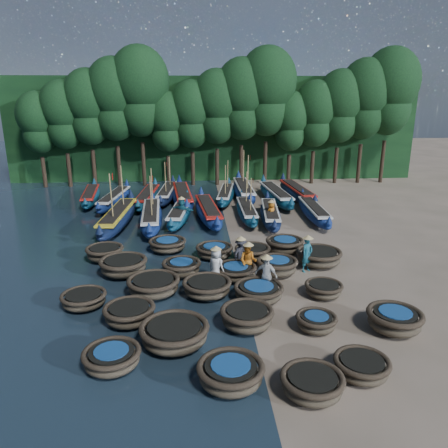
{
  "coord_description": "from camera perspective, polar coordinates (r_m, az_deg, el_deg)",
  "views": [
    {
      "loc": [
        -2.08,
        -21.17,
        8.67
      ],
      "look_at": [
        -0.43,
        2.8,
        1.3
      ],
      "focal_mm": 35.0,
      "sensor_mm": 36.0,
      "label": 1
    }
  ],
  "objects": [
    {
      "name": "ground",
      "position": [
        22.97,
        1.56,
        -5.13
      ],
      "size": [
        120.0,
        120.0,
        0.0
      ],
      "primitive_type": "plane",
      "color": "gray",
      "rests_on": "ground"
    },
    {
      "name": "foliage_wall",
      "position": [
        44.87,
        -1.3,
        12.36
      ],
      "size": [
        40.0,
        3.0,
        10.0
      ],
      "primitive_type": "cube",
      "color": "black",
      "rests_on": "ground"
    },
    {
      "name": "coracle_1",
      "position": [
        15.19,
        -14.44,
        -16.58
      ],
      "size": [
        2.25,
        2.25,
        0.68
      ],
      "rotation": [
        0.0,
        0.0,
        0.32
      ],
      "color": "#4D4230",
      "rests_on": "ground"
    },
    {
      "name": "coracle_2",
      "position": [
        14.0,
        0.88,
        -18.92
      ],
      "size": [
        2.56,
        2.56,
        0.77
      ],
      "rotation": [
        0.0,
        0.0,
        -0.42
      ],
      "color": "#4D4230",
      "rests_on": "ground"
    },
    {
      "name": "coracle_3",
      "position": [
        13.91,
        11.43,
        -19.79
      ],
      "size": [
        2.08,
        2.08,
        0.71
      ],
      "rotation": [
        0.0,
        0.0,
        0.19
      ],
      "color": "#4D4230",
      "rests_on": "ground"
    },
    {
      "name": "coracle_4",
      "position": [
        15.03,
        17.54,
        -17.35
      ],
      "size": [
        2.1,
        2.1,
        0.66
      ],
      "rotation": [
        0.0,
        0.0,
        0.34
      ],
      "color": "#4D4230",
      "rests_on": "ground"
    },
    {
      "name": "coracle_5",
      "position": [
        17.58,
        -12.25,
        -11.33
      ],
      "size": [
        2.23,
        2.23,
        0.75
      ],
      "rotation": [
        0.0,
        0.0,
        -0.22
      ],
      "color": "#4D4230",
      "rests_on": "ground"
    },
    {
      "name": "coracle_6",
      "position": [
        15.92,
        -6.49,
        -14.04
      ],
      "size": [
        2.49,
        2.49,
        0.83
      ],
      "rotation": [
        0.0,
        0.0,
        0.0
      ],
      "color": "#4D4230",
      "rests_on": "ground"
    },
    {
      "name": "coracle_7",
      "position": [
        16.87,
        3.02,
        -12.04
      ],
      "size": [
        2.07,
        2.07,
        0.83
      ],
      "rotation": [
        0.0,
        0.0,
        -0.05
      ],
      "color": "#4D4230",
      "rests_on": "ground"
    },
    {
      "name": "coracle_8",
      "position": [
        17.12,
        11.96,
        -12.37
      ],
      "size": [
        1.61,
        1.61,
        0.63
      ],
      "rotation": [
        0.0,
        0.0,
        0.14
      ],
      "color": "#4D4230",
      "rests_on": "ground"
    },
    {
      "name": "coracle_9",
      "position": [
        17.83,
        21.38,
        -11.56
      ],
      "size": [
        2.1,
        2.1,
        0.83
      ],
      "rotation": [
        0.0,
        0.0,
        -0.07
      ],
      "color": "#4D4230",
      "rests_on": "ground"
    },
    {
      "name": "coracle_10",
      "position": [
        19.3,
        -17.84,
        -9.33
      ],
      "size": [
        2.29,
        2.29,
        0.63
      ],
      "rotation": [
        0.0,
        0.0,
        0.38
      ],
      "color": "#4D4230",
      "rests_on": "ground"
    },
    {
      "name": "coracle_11",
      "position": [
        19.64,
        -9.19,
        -7.91
      ],
      "size": [
        2.8,
        2.8,
        0.8
      ],
      "rotation": [
        0.0,
        0.0,
        -0.36
      ],
      "color": "#4D4230",
      "rests_on": "ground"
    },
    {
      "name": "coracle_12",
      "position": [
        19.35,
        -2.24,
        -8.22
      ],
      "size": [
        2.18,
        2.18,
        0.73
      ],
      "rotation": [
        0.0,
        0.0,
        0.08
      ],
      "color": "#4D4230",
      "rests_on": "ground"
    },
    {
      "name": "coracle_13",
      "position": [
        18.99,
        4.56,
        -8.8
      ],
      "size": [
        2.58,
        2.58,
        0.71
      ],
      "rotation": [
        0.0,
        0.0,
        0.35
      ],
      "color": "#4D4230",
      "rests_on": "ground"
    },
    {
      "name": "coracle_14",
      "position": [
        19.76,
        12.89,
        -8.28
      ],
      "size": [
        1.68,
        1.68,
        0.63
      ],
      "rotation": [
        0.0,
        0.0,
        -0.08
      ],
      "color": "#4D4230",
      "rests_on": "ground"
    },
    {
      "name": "coracle_15",
      "position": [
        21.92,
        -13.0,
        -5.32
      ],
      "size": [
        2.35,
        2.35,
        0.85
      ],
      "rotation": [
        0.0,
        0.0,
        0.03
      ],
      "color": "#4D4230",
      "rests_on": "ground"
    },
    {
      "name": "coracle_16",
      "position": [
        21.43,
        -5.56,
        -5.64
      ],
      "size": [
        2.14,
        2.14,
        0.75
      ],
      "rotation": [
        0.0,
        0.0,
        0.26
      ],
      "color": "#4D4230",
      "rests_on": "ground"
    },
    {
      "name": "coracle_17",
      "position": [
        20.95,
        1.54,
        -6.2
      ],
      "size": [
        2.36,
        2.36,
        0.69
      ],
      "rotation": [
        0.0,
        0.0,
        -0.32
      ],
      "color": "#4D4230",
      "rests_on": "ground"
    },
    {
      "name": "coracle_18",
      "position": [
        21.58,
        6.96,
        -5.43
      ],
      "size": [
        2.37,
        2.37,
        0.8
      ],
      "rotation": [
        0.0,
        0.0,
        0.33
      ],
      "color": "#4D4230",
      "rests_on": "ground"
    },
    {
      "name": "coracle_19",
      "position": [
        23.06,
        12.29,
        -4.18
      ],
      "size": [
        2.47,
        2.47,
        0.83
      ],
      "rotation": [
        0.0,
        0.0,
        0.14
      ],
      "color": "#4D4230",
      "rests_on": "ground"
    },
    {
      "name": "coracle_20",
      "position": [
        23.99,
        -15.31,
        -3.62
      ],
      "size": [
        2.43,
        2.43,
        0.78
      ],
      "rotation": [
        0.0,
        0.0,
        0.43
      ],
      "color": "#4D4230",
      "rests_on": "ground"
    },
    {
      "name": "coracle_21",
      "position": [
        24.67,
        -7.39,
        -2.67
      ],
      "size": [
        2.13,
        2.13,
        0.7
      ],
      "rotation": [
        0.0,
        0.0,
        -0.1
      ],
      "color": "#4D4230",
      "rests_on": "ground"
    },
    {
      "name": "coracle_22",
      "position": [
        23.53,
        -1.26,
        -3.51
      ],
      "size": [
        2.35,
        2.35,
        0.7
      ],
      "rotation": [
        0.0,
        0.0,
        0.3
      ],
      "color": "#4D4230",
      "rests_on": "ground"
    },
    {
      "name": "coracle_23",
      "position": [
        23.3,
        3.76,
        -3.7
      ],
      "size": [
        1.93,
        1.93,
        0.75
      ],
      "rotation": [
        0.0,
        0.0,
        0.0
      ],
      "color": "#4D4230",
      "rests_on": "ground"
    },
    {
      "name": "coracle_24",
      "position": [
        24.4,
        7.93,
        -2.71
      ],
      "size": [
        2.15,
        2.15,
        0.84
      ],
      "rotation": [
        0.0,
        0.0,
        -0.12
      ],
      "color": "#4D4230",
      "rests_on": "ground"
    },
    {
      "name": "long_boat_2",
      "position": [
        29.71,
        -13.69,
        0.83
      ],
      "size": [
        2.21,
        9.1,
        3.88
      ],
      "rotation": [
        0.0,
        0.0,
        -0.07
      ],
      "color": "#0F1437",
      "rests_on": "ground"
    },
    {
      "name": "long_boat_3",
      "position": [
        29.65,
        -9.49,
        0.98
      ],
      "size": [
        2.04,
        8.55,
        3.64
      ],
      "rotation": [
        0.0,
        0.0,
        0.07
      ],
      "color": "navy",
      "rests_on": "ground"
    },
    {
      "name": "long_boat_4",
      "position": [
        30.44,
        -5.75,
        1.46
      ],
      "size": [
        2.31,
        7.83,
        1.39
      ],
      "rotation": [
        0.0,
        0.0,
        -0.12
      ],
      "color": "#0E3751",
      "rests_on": "ground"
    },
    {
      "name": "long_boat_5",
      "position": [
        30.55,
        -2.09,
        1.68
      ],
      "size": [
        2.36,
        8.58,
        1.52
      ],
      "rotation": [
        0.0,
        0.0,
        0.1
      ],
      "color": "navy",
      "rests_on": "ground"
    },
    {
      "name": "long_boat_6",
      "position": [
        30.87,
        2.99,
        1.68
      ],
      "size": [
        1.29,
        7.4,
        3.14
      ],
      "rotation": [
        0.0,
        0.0,
        0.0
      ],
      "color": "#0E3751",
      "rests_on": "ground"
    },
    {
      "name": "long_boat_7",
      "position": [
        30.16,
        6.07,
        1.28
      ],
      "size": [
        2.14,
        7.74,
        1.37
      ],
      "rotation": [
        0.0,
        0.0,
        -0.1
      ],
      "color": "#0F1437",
      "rests_on": "ground"
    },
    {
      "name": "long_boat_8",
      "position": [
        31.27,
        11.66,
        1.6
      ],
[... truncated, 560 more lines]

